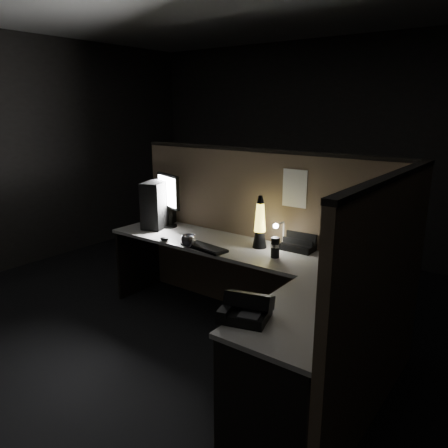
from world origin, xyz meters
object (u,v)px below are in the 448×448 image
Objects in this scene: lava_lamp at (260,226)px; desk_phone at (246,308)px; monitor at (168,195)px; pc_tower at (159,204)px; keyboard at (204,247)px.

lava_lamp is 1.29m from desk_phone.
desk_phone is (1.70, -1.16, -0.26)m from monitor.
lava_lamp is at bearing 18.24° from monitor.
lava_lamp reaches higher than desk_phone.
lava_lamp is 1.41× the size of desk_phone.
pc_tower is 0.90m from keyboard.
keyboard is at bearing 123.74° from desk_phone.
keyboard is 1.38× the size of desk_phone.
desk_phone is at bearing -32.70° from keyboard.
desk_phone is (0.62, -1.13, -0.12)m from lava_lamp.
pc_tower is at bearing 131.89° from desk_phone.
monitor reaches higher than keyboard.
pc_tower is 1.02× the size of lava_lamp.
pc_tower reaches higher than desk_phone.
monitor is 1.20× the size of keyboard.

